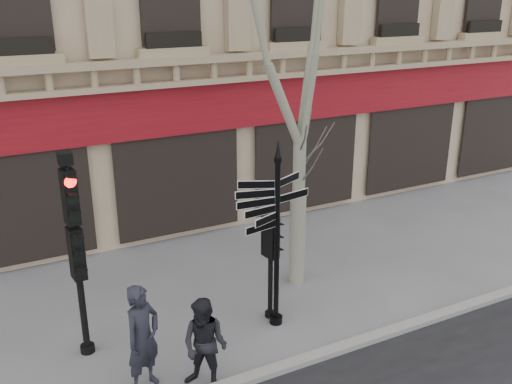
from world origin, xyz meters
TOP-DOWN VIEW (x-y plane):
  - ground at (0.00, 0.00)m, footprint 80.00×80.00m
  - kerb at (0.00, -1.40)m, footprint 80.00×0.25m
  - fingerpost at (0.29, 0.02)m, footprint 1.65×1.65m
  - traffic_signal_main at (-3.39, 0.79)m, footprint 0.47×0.35m
  - traffic_signal_secondary at (0.30, 0.29)m, footprint 0.43×0.35m
  - plane_tree at (1.57, 1.33)m, footprint 3.21×3.21m
  - pedestrian_a at (-2.68, -0.69)m, footprint 0.86×0.77m
  - pedestrian_b at (-1.76, -1.19)m, footprint 1.04×1.05m

SIDE VIEW (x-z plane):
  - ground at x=0.00m, z-range 0.00..0.00m
  - kerb at x=0.00m, z-range 0.00..0.12m
  - pedestrian_b at x=-1.76m, z-range 0.00..1.71m
  - pedestrian_a at x=-2.68m, z-range 0.00..1.96m
  - traffic_signal_secondary at x=0.30m, z-range 0.45..2.72m
  - traffic_signal_main at x=-3.39m, z-range 0.52..4.48m
  - fingerpost at x=0.29m, z-range 0.67..4.59m
  - plane_tree at x=1.57m, z-range 1.72..10.24m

